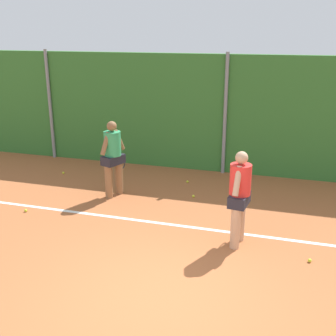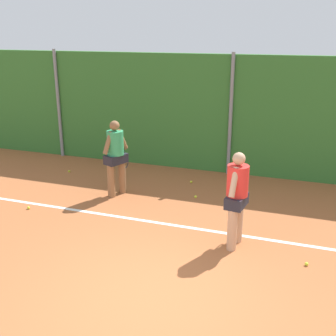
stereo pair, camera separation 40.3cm
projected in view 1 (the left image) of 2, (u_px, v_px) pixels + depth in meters
name	position (u px, v px, depth m)	size (l,w,h in m)	color
ground_plane	(187.00, 241.00, 8.17)	(29.39, 29.39, 0.00)	#A85B33
hedge_fence_backdrop	(226.00, 115.00, 11.72)	(19.10, 0.25, 3.33)	#33702D
fence_post_left	(50.00, 105.00, 13.02)	(0.10, 0.10, 3.40)	gray
fence_post_center	(225.00, 115.00, 11.55)	(0.10, 0.10, 3.40)	gray
court_baseline_paint	(194.00, 228.00, 8.73)	(13.96, 0.10, 0.01)	white
player_foreground_near	(240.00, 193.00, 7.77)	(0.40, 0.85, 1.86)	tan
player_midcourt	(113.00, 155.00, 10.10)	(0.51, 0.82, 1.89)	#8C603D
tennis_ball_0	(26.00, 211.00, 9.48)	(0.07, 0.07, 0.07)	#CCDB33
tennis_ball_1	(310.00, 260.00, 7.43)	(0.07, 0.07, 0.07)	#CCDB33
tennis_ball_2	(63.00, 173.00, 11.96)	(0.07, 0.07, 0.07)	#CCDB33
tennis_ball_5	(187.00, 182.00, 11.28)	(0.07, 0.07, 0.07)	#CCDB33
tennis_ball_8	(193.00, 196.00, 10.29)	(0.07, 0.07, 0.07)	#CCDB33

